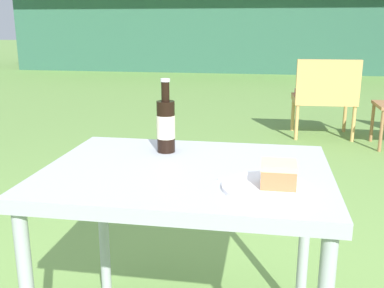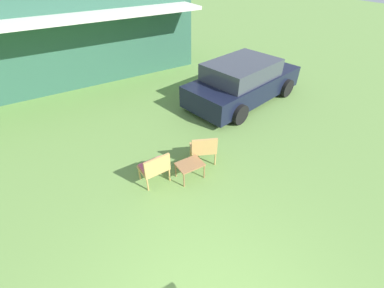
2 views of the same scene
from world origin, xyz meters
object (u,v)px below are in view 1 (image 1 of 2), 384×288
wicker_chair_cushioned (325,93)px  cola_bottle_near (166,125)px  cake_on_plate (272,181)px  patio_table (187,190)px

wicker_chair_cushioned → cola_bottle_near: cola_bottle_near is taller
wicker_chair_cushioned → cola_bottle_near: size_ratio=3.13×
cake_on_plate → cola_bottle_near: 0.48m
patio_table → cola_bottle_near: bearing=120.9°
wicker_chair_cushioned → cola_bottle_near: bearing=71.6°
cola_bottle_near → wicker_chair_cushioned: bearing=74.0°
wicker_chair_cushioned → patio_table: 3.39m
wicker_chair_cushioned → patio_table: size_ratio=0.91×
cola_bottle_near → patio_table: bearing=-59.1°
patio_table → cola_bottle_near: size_ratio=3.45×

